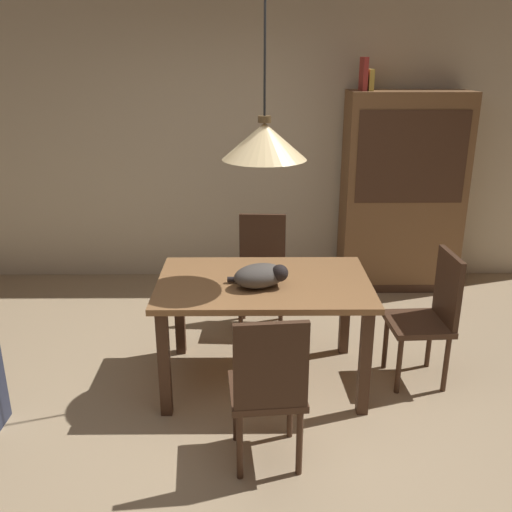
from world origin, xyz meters
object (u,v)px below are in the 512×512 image
chair_far_back (262,267)px  cat_sleeping (261,275)px  chair_near_front (268,386)px  book_yellow_short (369,80)px  pendant_lamp (264,141)px  hutch_bookcase (401,197)px  chair_right_side (430,312)px  dining_table (263,295)px  book_red_tall (363,74)px

chair_far_back → cat_sleeping: (-0.02, -0.98, 0.32)m
chair_near_front → book_yellow_short: (0.95, 2.61, 1.43)m
pendant_lamp → hutch_bookcase: bearing=52.3°
chair_right_side → hutch_bookcase: (0.21, 1.72, 0.38)m
chair_far_back → book_yellow_short: (0.96, 0.85, 1.43)m
dining_table → chair_near_front: 0.89m
chair_near_front → book_yellow_short: bearing=69.9°
cat_sleeping → book_red_tall: (0.92, 1.83, 1.16)m
chair_near_front → pendant_lamp: 1.45m
chair_far_back → chair_right_side: bearing=-37.9°
hutch_bookcase → book_red_tall: 1.18m
book_yellow_short → chair_near_front: bearing=-110.1°
chair_near_front → cat_sleeping: (-0.03, 0.78, 0.32)m
dining_table → chair_far_back: 0.89m
book_yellow_short → dining_table: bearing=-119.1°
dining_table → cat_sleeping: cat_sleeping is taller
dining_table → book_red_tall: book_red_tall is taller
chair_near_front → pendant_lamp: bearing=90.5°
chair_near_front → hutch_bookcase: 2.95m
pendant_lamp → book_red_tall: size_ratio=4.64×
book_red_tall → chair_right_side: bearing=-82.6°
chair_far_back → hutch_bookcase: size_ratio=0.50×
chair_near_front → hutch_bookcase: (1.33, 2.61, 0.38)m
hutch_bookcase → book_yellow_short: (-0.37, 0.00, 1.05)m
chair_right_side → book_red_tall: book_red_tall is taller
cat_sleeping → book_yellow_short: book_yellow_short is taller
chair_right_side → chair_near_front: same height
chair_far_back → hutch_bookcase: bearing=32.6°
dining_table → chair_far_back: bearing=89.7°
chair_near_front → book_red_tall: size_ratio=3.32×
cat_sleeping → hutch_bookcase: (1.35, 1.83, 0.06)m
chair_far_back → cat_sleeping: chair_far_back is taller
dining_table → chair_near_front: (0.01, -0.88, -0.14)m
chair_far_back → cat_sleeping: bearing=-91.3°
dining_table → book_yellow_short: bearing=60.9°
chair_right_side → dining_table: bearing=-179.8°
cat_sleeping → pendant_lamp: (0.02, 0.10, 0.84)m
chair_right_side → pendant_lamp: (-1.13, -0.00, 1.15)m
dining_table → cat_sleeping: size_ratio=3.43×
chair_far_back → book_yellow_short: book_yellow_short is taller
chair_near_front → dining_table: bearing=90.5°
chair_far_back → cat_sleeping: size_ratio=2.28×
dining_table → book_red_tall: bearing=62.4°
dining_table → pendant_lamp: (0.00, 0.00, 1.01)m
cat_sleeping → hutch_bookcase: size_ratio=0.22×
chair_right_side → cat_sleeping: (-1.15, -0.11, 0.32)m
cat_sleeping → chair_right_side: bearing=5.3°
dining_table → book_red_tall: size_ratio=5.00×
pendant_lamp → dining_table: bearing=-116.6°
chair_right_side → book_red_tall: bearing=97.4°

